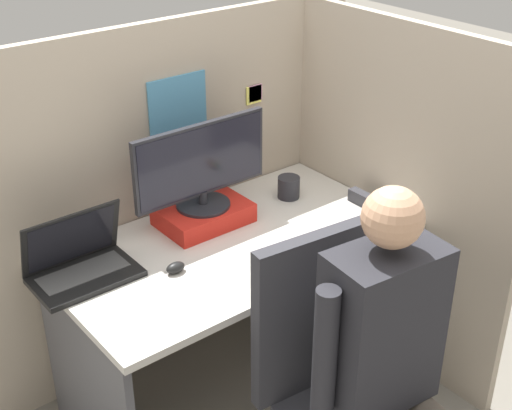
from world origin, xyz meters
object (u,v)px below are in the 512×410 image
at_px(carrot_toy, 342,236).
at_px(paper_box, 204,214).
at_px(office_chair, 346,390).
at_px(stapler, 362,199).
at_px(person, 396,363).
at_px(laptop, 81,265).
at_px(monitor, 202,165).
at_px(coffee_mug, 289,187).

bearing_deg(carrot_toy, paper_box, 126.70).
relative_size(paper_box, office_chair, 0.34).
relative_size(stapler, person, 0.10).
distance_m(laptop, carrot_toy, 0.97).
distance_m(monitor, person, 1.10).
relative_size(laptop, stapler, 2.90).
height_order(paper_box, coffee_mug, coffee_mug).
bearing_deg(stapler, office_chair, -138.27).
xyz_separation_m(person, coffee_mug, (0.48, 1.03, 0.02)).
bearing_deg(carrot_toy, laptop, 155.99).
relative_size(laptop, person, 0.29).
relative_size(paper_box, stapler, 2.79).
bearing_deg(carrot_toy, stapler, 29.97).
bearing_deg(coffee_mug, stapler, -50.86).
distance_m(stapler, office_chair, 0.95).
relative_size(stapler, coffee_mug, 1.33).
bearing_deg(carrot_toy, monitor, 126.53).
height_order(stapler, coffee_mug, coffee_mug).
height_order(monitor, stapler, monitor).
bearing_deg(office_chair, laptop, 119.07).
bearing_deg(coffee_mug, laptop, -179.62).
xyz_separation_m(carrot_toy, person, (-0.40, -0.63, 0.00)).
bearing_deg(paper_box, person, -93.49).
distance_m(laptop, stapler, 1.19).
bearing_deg(paper_box, carrot_toy, -53.30).
xyz_separation_m(paper_box, carrot_toy, (0.33, -0.44, -0.02)).
xyz_separation_m(office_chair, person, (0.02, -0.17, 0.21)).
bearing_deg(monitor, carrot_toy, -53.47).
distance_m(carrot_toy, office_chair, 0.65).
xyz_separation_m(paper_box, office_chair, (-0.08, -0.90, -0.23)).
bearing_deg(coffee_mug, carrot_toy, -101.20).
bearing_deg(laptop, paper_box, 4.93).
relative_size(office_chair, person, 0.81).
distance_m(laptop, office_chair, 1.00).
bearing_deg(paper_box, office_chair, -95.30).
height_order(monitor, laptop, monitor).
distance_m(carrot_toy, coffee_mug, 0.41).
relative_size(monitor, carrot_toy, 5.00).
xyz_separation_m(paper_box, person, (-0.07, -1.07, -0.01)).
height_order(paper_box, office_chair, office_chair).
bearing_deg(office_chair, paper_box, 84.70).
bearing_deg(stapler, laptop, 168.55).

